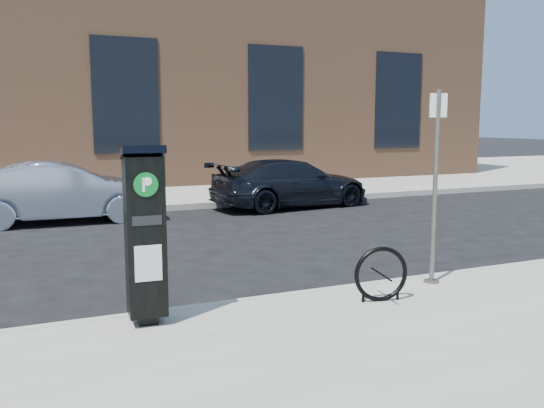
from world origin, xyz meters
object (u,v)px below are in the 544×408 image
sign_pole (435,189)px  car_silver (62,192)px  bike_rack (381,274)px  car_dark (291,183)px  parking_kiosk (145,233)px

sign_pole → car_silver: bearing=139.0°
sign_pole → bike_rack: sign_pole is taller
sign_pole → car_dark: 7.89m
parking_kiosk → bike_rack: parking_kiosk is taller
car_silver → car_dark: car_silver is taller
parking_kiosk → sign_pole: sign_pole is taller
car_dark → sign_pole: bearing=161.2°
sign_pole → bike_rack: 1.44m
car_silver → sign_pole: bearing=-150.4°
bike_rack → car_dark: size_ratio=0.15×
parking_kiosk → bike_rack: 2.71m
bike_rack → parking_kiosk: bearing=-176.0°
sign_pole → car_silver: size_ratio=0.60×
parking_kiosk → sign_pole: bearing=4.1°
car_dark → bike_rack: bearing=154.8°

